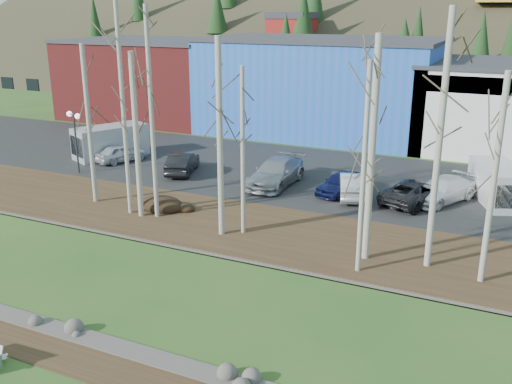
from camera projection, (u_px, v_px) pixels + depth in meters
The scene contains 30 objects.
dirt_strip at pixel (117, 370), 17.74m from camera, with size 80.00×1.80×0.03m, color #382616.
near_bank_rocks at pixel (137, 354), 18.61m from camera, with size 80.00×0.80×0.50m, color #47423D, non-canonical shape.
river at pixel (200, 299), 22.14m from camera, with size 80.00×8.00×0.90m, color #141E31, non-canonical shape.
far_bank_rocks at pixel (246, 259), 25.67m from camera, with size 80.00×0.80×0.46m, color #47423D, non-canonical shape.
far_bank at pixel (274, 233), 28.41m from camera, with size 80.00×7.00×0.15m, color #382616.
parking_lot at pixel (337, 178), 37.46m from camera, with size 80.00×14.00×0.14m, color black.
building_brick at pixel (153, 78), 58.00m from camera, with size 16.32×12.24×7.80m.
building_blue at pixel (322, 86), 50.68m from camera, with size 20.40×12.24×8.30m.
seagull at pixel (3, 357), 18.18m from camera, with size 0.39×0.21×0.29m.
dirt_mound at pixel (161, 204), 31.55m from camera, with size 2.63×1.86×0.52m, color black.
birch_0 at pixel (89, 126), 31.50m from camera, with size 0.26×0.26×8.82m.
birch_1 at pixel (123, 112), 29.31m from camera, with size 0.22×0.22×10.98m.
birch_2 at pixel (136, 137), 29.25m from camera, with size 0.29×0.29×8.61m.
birch_3 at pixel (152, 116), 28.81m from camera, with size 0.23×0.23×10.81m.
birch_4 at pixel (220, 140), 26.66m from camera, with size 0.28×0.28×9.46m.
birch_5 at pixel (243, 153), 27.04m from camera, with size 0.21×0.21×8.13m.
birch_6 at pixel (364, 171), 22.85m from camera, with size 0.20×0.20×8.76m.
birch_7 at pixel (372, 152), 23.93m from camera, with size 0.31×0.31×9.68m.
birch_8 at pixel (494, 182), 21.96m from camera, with size 0.24×0.24×8.46m.
birch_9 at pixel (439, 144), 23.01m from camera, with size 0.27×0.27×10.72m.
street_lamp at pixel (74, 125), 37.55m from camera, with size 1.47×0.84×4.11m.
car_0 at pixel (121, 153), 41.11m from camera, with size 1.51×3.75×1.28m, color silver.
car_1 at pixel (182, 163), 38.29m from camera, with size 1.49×4.26×1.41m, color black.
car_2 at pixel (276, 173), 35.64m from camera, with size 2.24×5.51×1.60m, color gray.
car_3 at pixel (341, 183), 34.00m from camera, with size 1.56×3.88×1.32m, color #0F1542.
car_4 at pixel (353, 185), 33.47m from camera, with size 1.54×4.41×1.45m, color silver.
car_5 at pixel (415, 192), 32.30m from camera, with size 2.26×4.91×1.36m, color #262528.
car_6 at pixel (442, 190), 32.60m from camera, with size 1.95×4.79×1.39m, color white.
van_white at pixel (500, 185), 32.30m from camera, with size 3.70×5.26×2.13m.
van_grey at pixel (108, 142), 42.19m from camera, with size 4.20×5.72×2.31m.
Camera 1 is at (10.34, -9.80, 10.78)m, focal length 40.00 mm.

